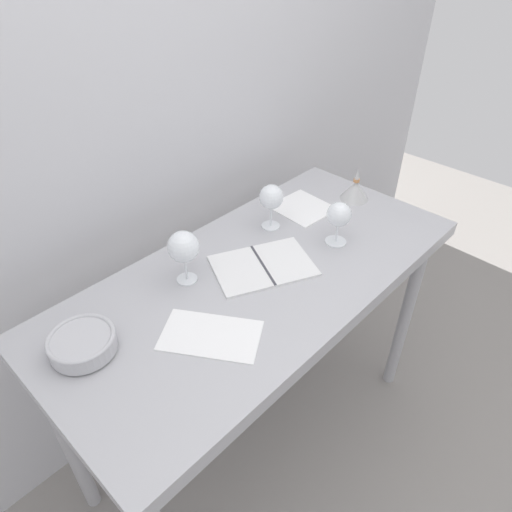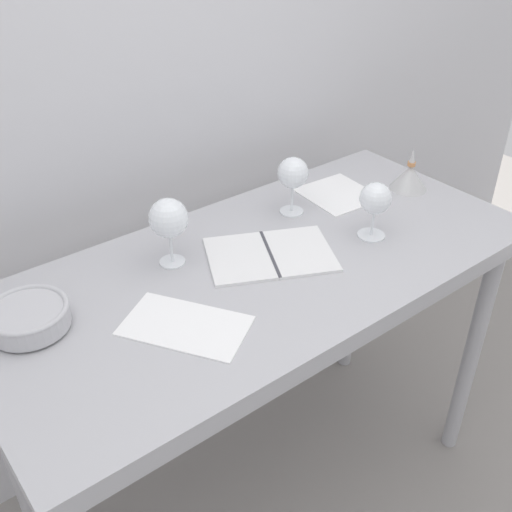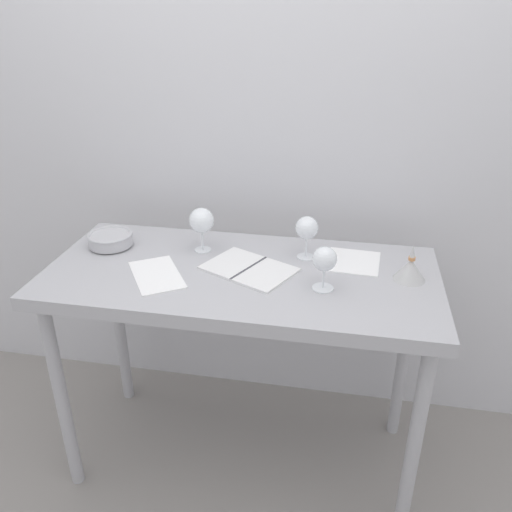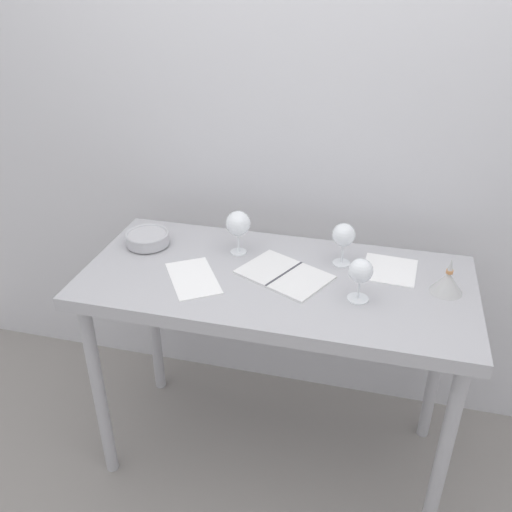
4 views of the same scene
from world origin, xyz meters
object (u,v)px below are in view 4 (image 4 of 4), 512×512
object	(u,v)px
decanter_funnel	(448,282)
wine_glass_far_left	(238,224)
wine_glass_near_right	(361,272)
tasting_sheet_lower	(193,278)
wine_glass_far_right	(344,236)
open_notebook	(284,274)
tasting_sheet_upper	(389,270)
tasting_bowl	(148,238)

from	to	relation	value
decanter_funnel	wine_glass_far_left	bearing A→B (deg)	173.02
wine_glass_near_right	tasting_sheet_lower	xyz separation A→B (m)	(-0.58, -0.01, -0.10)
tasting_sheet_lower	decanter_funnel	world-z (taller)	decanter_funnel
wine_glass_far_left	decanter_funnel	size ratio (longest dim) A/B	1.34
wine_glass_far_right	open_notebook	world-z (taller)	wine_glass_far_right
open_notebook	wine_glass_far_right	bearing A→B (deg)	61.88
wine_glass_far_right	tasting_sheet_upper	world-z (taller)	wine_glass_far_right
wine_glass_far_left	decanter_funnel	bearing A→B (deg)	-6.98
open_notebook	tasting_sheet_lower	size ratio (longest dim) A/B	1.41
wine_glass_far_right	wine_glass_near_right	distance (m)	0.24
wine_glass_far_left	open_notebook	size ratio (longest dim) A/B	0.46
wine_glass_far_right	open_notebook	xyz separation A→B (m)	(-0.19, -0.14, -0.11)
wine_glass_far_right	wine_glass_far_left	bearing A→B (deg)	-178.26
wine_glass_far_left	open_notebook	world-z (taller)	wine_glass_far_left
open_notebook	tasting_sheet_upper	size ratio (longest dim) A/B	1.83
tasting_bowl	open_notebook	bearing A→B (deg)	-9.48
tasting_sheet_upper	decanter_funnel	bearing A→B (deg)	-23.75
wine_glass_far_left	decanter_funnel	xyz separation A→B (m)	(0.77, -0.09, -0.08)
open_notebook	tasting_bowl	world-z (taller)	tasting_bowl
open_notebook	tasting_sheet_lower	bearing A→B (deg)	-136.40
wine_glass_far_right	open_notebook	size ratio (longest dim) A/B	0.44
wine_glass_near_right	tasting_bowl	bearing A→B (deg)	167.70
decanter_funnel	open_notebook	bearing A→B (deg)	-176.75
wine_glass_far_right	wine_glass_far_left	world-z (taller)	wine_glass_far_left
open_notebook	decanter_funnel	bearing A→B (deg)	29.16
open_notebook	tasting_sheet_upper	distance (m)	0.39
wine_glass_near_right	tasting_sheet_upper	xyz separation A→B (m)	(0.10, 0.22, -0.10)
tasting_sheet_upper	tasting_sheet_lower	world-z (taller)	same
wine_glass_far_left	tasting_sheet_lower	xyz separation A→B (m)	(-0.11, -0.23, -0.12)
open_notebook	wine_glass_near_right	bearing A→B (deg)	7.86
wine_glass_near_right	tasting_bowl	world-z (taller)	wine_glass_near_right
open_notebook	tasting_sheet_lower	distance (m)	0.33
wine_glass_far_right	tasting_sheet_lower	xyz separation A→B (m)	(-0.50, -0.24, -0.11)
wine_glass_far_left	tasting_sheet_upper	bearing A→B (deg)	0.77
wine_glass_far_right	tasting_sheet_lower	bearing A→B (deg)	-154.71
wine_glass_far_right	wine_glass_near_right	bearing A→B (deg)	-70.28
open_notebook	tasting_sheet_upper	xyz separation A→B (m)	(0.37, 0.13, -0.00)
wine_glass_far_right	tasting_bowl	xyz separation A→B (m)	(-0.76, -0.04, -0.08)
tasting_bowl	decanter_funnel	bearing A→B (deg)	-3.22
tasting_sheet_lower	decanter_funnel	distance (m)	0.88
wine_glass_far_right	tasting_sheet_lower	world-z (taller)	wine_glass_far_right
open_notebook	wine_glass_far_left	bearing A→B (deg)	174.64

